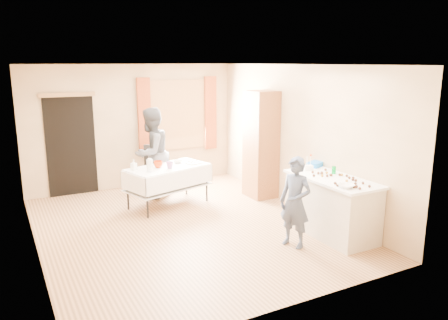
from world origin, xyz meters
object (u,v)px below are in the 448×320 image
chair (155,177)px  girl (295,202)px  woman (151,153)px  cabinet (261,145)px  party_table (168,182)px  counter (331,206)px

chair → girl: bearing=-65.1°
girl → woman: (-1.05, 3.24, 0.23)m
cabinet → woman: cabinet is taller
cabinet → party_table: bearing=170.6°
girl → chair: bearing=171.0°
party_table → chair: (0.11, 1.07, -0.16)m
cabinet → counter: (-0.10, -2.19, -0.60)m
party_table → girl: (0.96, -2.61, 0.22)m
cabinet → girl: cabinet is taller
party_table → woman: size_ratio=0.94×
chair → woman: bearing=-102.8°
cabinet → counter: 2.28m
party_table → girl: size_ratio=1.26×
girl → party_table: bearing=178.2°
cabinet → chair: (-1.73, 1.38, -0.77)m
counter → woman: 3.66m
party_table → girl: 2.79m
cabinet → woman: 2.16m
cabinet → chair: size_ratio=2.21×
cabinet → chair: cabinet is taller
counter → girl: girl is taller
party_table → girl: girl is taller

